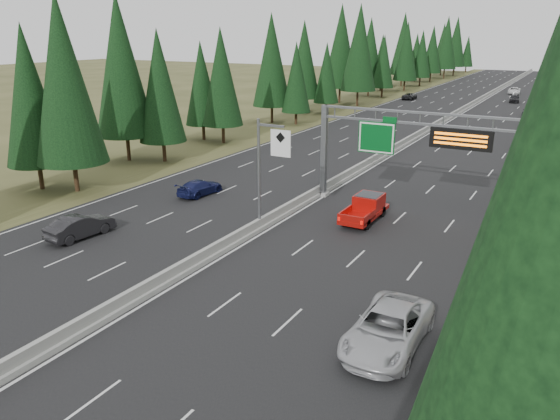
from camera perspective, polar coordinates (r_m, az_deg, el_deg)
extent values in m
cube|color=black|center=(89.59, 16.68, 8.71)|extent=(32.00, 260.00, 0.08)
cube|color=#3E431F|center=(95.03, 6.06, 9.87)|extent=(3.60, 260.00, 0.06)
cube|color=gray|center=(89.56, 16.69, 8.83)|extent=(0.70, 260.00, 0.30)
cube|color=gray|center=(89.50, 16.72, 9.09)|extent=(0.30, 260.00, 0.60)
cube|color=slate|center=(46.57, 4.62, 6.12)|extent=(0.45, 0.45, 7.80)
cube|color=gray|center=(47.50, 4.50, 1.69)|extent=(0.90, 0.90, 0.30)
cube|color=slate|center=(42.66, 24.35, 3.40)|extent=(0.45, 0.45, 7.80)
cube|color=gray|center=(43.67, 23.71, -1.35)|extent=(0.90, 0.90, 0.30)
cube|color=slate|center=(43.26, 14.45, 9.82)|extent=(15.85, 0.35, 0.16)
cube|color=slate|center=(43.38, 14.37, 8.72)|extent=(15.85, 0.35, 0.16)
cube|color=#054C19|center=(44.32, 10.04, 7.45)|extent=(3.00, 0.10, 2.50)
cube|color=silver|center=(44.26, 10.01, 7.44)|extent=(2.85, 0.02, 2.35)
cube|color=#054C19|center=(43.75, 11.40, 9.23)|extent=(1.10, 0.10, 0.45)
cube|color=black|center=(42.53, 18.38, 7.04)|extent=(4.50, 0.40, 1.50)
cube|color=orange|center=(42.25, 18.36, 7.46)|extent=(3.80, 0.02, 0.18)
cube|color=orange|center=(42.32, 18.32, 6.99)|extent=(3.80, 0.02, 0.18)
cube|color=orange|center=(42.38, 18.27, 6.53)|extent=(3.80, 0.02, 0.18)
cylinder|color=slate|center=(38.10, -2.21, 3.58)|extent=(0.20, 0.20, 8.00)
cube|color=gray|center=(39.27, -2.14, -1.94)|extent=(0.50, 0.50, 0.20)
cube|color=slate|center=(36.85, -0.94, 8.81)|extent=(2.00, 0.15, 0.15)
cube|color=silver|center=(36.55, 0.07, 6.98)|extent=(1.50, 0.06, 1.80)
cylinder|color=black|center=(21.64, 25.91, -18.32)|extent=(0.40, 0.40, 2.96)
cylinder|color=black|center=(51.76, -20.54, 3.25)|extent=(0.40, 0.40, 2.71)
cone|color=black|center=(50.41, -21.63, 12.58)|extent=(6.10, 6.10, 14.23)
cylinder|color=black|center=(54.02, -23.71, 3.24)|extent=(0.40, 0.40, 2.32)
cone|color=black|center=(52.80, -24.72, 10.84)|extent=(5.21, 5.21, 12.16)
cylinder|color=black|center=(61.52, -12.00, 6.04)|extent=(0.40, 0.40, 2.25)
cone|color=black|center=(60.47, -12.45, 12.56)|extent=(5.06, 5.06, 11.82)
cylinder|color=black|center=(62.84, -15.57, 6.28)|extent=(0.40, 0.40, 2.82)
cone|color=black|center=(61.72, -16.28, 14.30)|extent=(6.34, 6.34, 14.79)
cylinder|color=black|center=(70.77, -5.94, 7.92)|extent=(0.40, 0.40, 2.28)
cone|color=black|center=(69.85, -6.14, 13.68)|extent=(5.13, 5.13, 11.98)
cylinder|color=black|center=(73.21, -7.97, 8.08)|extent=(0.40, 0.40, 2.01)
cone|color=black|center=(72.38, -8.20, 12.99)|extent=(4.53, 4.53, 10.58)
cylinder|color=black|center=(84.33, 1.68, 9.56)|extent=(0.40, 0.40, 1.96)
cone|color=black|center=(83.63, 1.72, 13.70)|extent=(4.41, 4.41, 10.28)
cylinder|color=black|center=(86.26, -0.85, 9.98)|extent=(0.40, 0.40, 2.62)
cone|color=black|center=(85.47, -0.87, 15.42)|extent=(5.89, 5.89, 13.75)
cylinder|color=black|center=(96.28, 4.79, 10.57)|extent=(0.40, 0.40, 1.91)
cone|color=black|center=(95.68, 4.89, 14.11)|extent=(4.29, 4.29, 10.01)
cylinder|color=black|center=(97.68, 2.48, 10.90)|extent=(0.40, 0.40, 2.48)
cone|color=black|center=(96.99, 2.55, 15.44)|extent=(5.58, 5.58, 13.02)
cylinder|color=black|center=(106.43, 8.08, 11.47)|extent=(0.40, 0.40, 2.96)
cone|color=black|center=(105.77, 8.31, 16.45)|extent=(6.65, 6.65, 15.52)
cylinder|color=black|center=(111.65, 6.24, 11.86)|extent=(0.40, 0.40, 2.99)
cone|color=black|center=(111.02, 6.41, 16.66)|extent=(6.72, 6.72, 15.69)
cylinder|color=black|center=(121.89, 10.59, 11.98)|extent=(0.40, 0.40, 2.08)
cone|color=black|center=(121.39, 10.77, 15.02)|extent=(4.67, 4.67, 10.90)
cylinder|color=black|center=(124.24, 9.21, 12.30)|extent=(0.40, 0.40, 2.63)
cone|color=black|center=(123.68, 9.40, 16.09)|extent=(5.93, 5.93, 13.83)
cylinder|color=black|center=(136.10, 12.85, 12.56)|extent=(0.40, 0.40, 2.52)
cone|color=black|center=(135.60, 13.10, 15.87)|extent=(5.67, 5.67, 13.22)
cylinder|color=black|center=(136.02, 10.45, 12.61)|extent=(0.40, 0.40, 2.08)
cone|color=black|center=(135.57, 10.61, 15.34)|extent=(4.67, 4.67, 10.89)
cylinder|color=black|center=(149.38, 14.39, 12.86)|extent=(0.40, 0.40, 2.23)
cone|color=black|center=(148.95, 14.60, 15.53)|extent=(5.01, 5.01, 11.70)
cylinder|color=black|center=(148.91, 12.55, 13.11)|extent=(0.40, 0.40, 2.91)
cone|color=black|center=(148.44, 12.80, 16.60)|extent=(6.54, 6.54, 15.27)
cylinder|color=black|center=(163.10, 15.42, 13.23)|extent=(0.40, 0.40, 2.42)
cone|color=black|center=(162.70, 15.65, 15.87)|extent=(5.44, 5.44, 12.70)
cylinder|color=black|center=(162.55, 13.88, 13.27)|extent=(0.40, 0.40, 2.09)
cone|color=black|center=(162.17, 14.06, 15.57)|extent=(4.71, 4.71, 10.99)
cylinder|color=black|center=(174.68, 16.75, 13.48)|extent=(0.40, 0.40, 2.85)
cone|color=black|center=(174.28, 17.03, 16.39)|extent=(6.42, 6.42, 14.98)
cylinder|color=black|center=(177.44, 15.38, 13.49)|extent=(0.40, 0.40, 1.81)
cone|color=black|center=(177.12, 15.53, 15.31)|extent=(4.08, 4.08, 9.52)
cylinder|color=black|center=(186.41, 17.66, 13.65)|extent=(0.40, 0.40, 2.86)
cone|color=black|center=(186.03, 17.94, 16.39)|extent=(6.44, 6.44, 15.03)
cylinder|color=black|center=(188.51, 16.44, 13.76)|extent=(0.40, 0.40, 2.56)
cone|color=black|center=(188.16, 16.67, 16.18)|extent=(5.77, 5.77, 13.45)
cylinder|color=black|center=(203.35, 18.82, 13.73)|extent=(0.40, 0.40, 1.94)
cone|color=black|center=(203.06, 19.00, 15.42)|extent=(4.36, 4.36, 10.17)
cylinder|color=black|center=(203.28, 17.74, 13.92)|extent=(0.40, 0.40, 2.57)
cone|color=black|center=(202.95, 17.96, 16.17)|extent=(5.77, 5.77, 13.47)
imported|color=#B8B8BD|center=(25.57, 11.21, -12.05)|extent=(3.03, 6.45, 1.78)
cylinder|color=black|center=(40.25, 6.77, -1.09)|extent=(0.30, 0.81, 0.81)
cylinder|color=black|center=(39.67, 9.06, -1.48)|extent=(0.30, 0.81, 0.81)
cylinder|color=black|center=(43.19, 8.49, 0.19)|extent=(0.30, 0.81, 0.81)
cylinder|color=black|center=(42.65, 10.64, -0.16)|extent=(0.30, 0.81, 0.81)
cube|color=#AE100A|center=(41.42, 8.80, -0.39)|extent=(2.02, 5.65, 0.30)
cube|color=#AE100A|center=(42.02, 9.28, 0.87)|extent=(1.92, 2.22, 1.11)
cube|color=black|center=(41.93, 9.30, 1.26)|extent=(1.72, 1.92, 0.56)
cube|color=#AE100A|center=(40.30, 6.78, -0.31)|extent=(0.10, 2.42, 0.61)
cube|color=#AE100A|center=(39.65, 9.33, -0.74)|extent=(0.10, 2.42, 0.61)
cube|color=#AE100A|center=(38.89, 7.39, -1.02)|extent=(2.02, 0.10, 0.61)
imported|color=#155B39|center=(73.68, 16.86, 7.34)|extent=(1.77, 4.03, 1.35)
imported|color=#530B18|center=(72.29, 25.14, 6.30)|extent=(1.91, 4.92, 1.60)
imported|color=black|center=(101.49, 24.69, 9.34)|extent=(2.26, 5.45, 1.57)
imported|color=white|center=(136.09, 23.27, 11.38)|extent=(2.89, 5.53, 1.49)
imported|color=black|center=(120.28, 23.30, 10.66)|extent=(2.24, 4.67, 1.54)
imported|color=black|center=(40.09, -20.13, -1.60)|extent=(2.16, 4.98, 1.59)
imported|color=#161A4D|center=(47.97, -8.37, 2.36)|extent=(2.23, 4.74, 1.34)
imported|color=silver|center=(78.71, 10.35, 8.52)|extent=(1.90, 4.35, 1.46)
imported|color=black|center=(118.72, 13.39, 11.50)|extent=(2.39, 4.93, 1.35)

